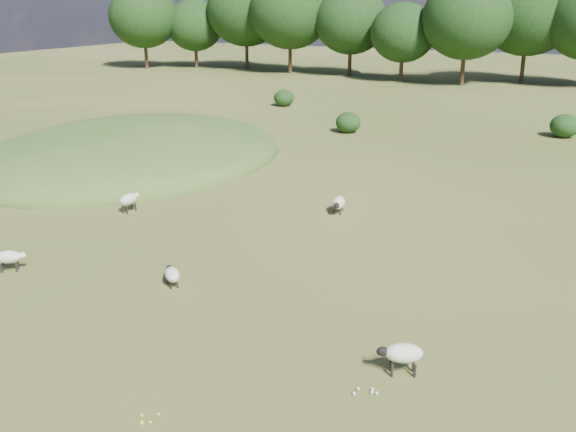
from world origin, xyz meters
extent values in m
plane|color=#3E4D18|center=(0.00, 20.00, 0.00)|extent=(160.00, 160.00, 0.00)
ellipsoid|color=#33561E|center=(-12.00, 12.00, 0.00)|extent=(16.00, 20.00, 4.00)
cylinder|color=black|center=(-42.96, 52.57, 1.89)|extent=(0.44, 0.44, 3.77)
ellipsoid|color=black|center=(-42.96, 52.57, 6.50)|extent=(8.81, 8.81, 7.93)
cylinder|color=black|center=(-37.62, 56.23, 1.56)|extent=(0.44, 0.44, 3.12)
ellipsoid|color=black|center=(-37.62, 56.23, 5.38)|extent=(7.28, 7.28, 6.55)
cylinder|color=black|center=(-30.54, 57.35, 2.11)|extent=(0.44, 0.44, 4.21)
ellipsoid|color=black|center=(-30.54, 57.35, 7.25)|extent=(9.83, 9.83, 8.84)
cylinder|color=black|center=(-23.43, 55.54, 2.09)|extent=(0.44, 0.44, 4.18)
ellipsoid|color=black|center=(-23.43, 55.54, 7.20)|extent=(9.75, 9.75, 8.78)
cylinder|color=black|center=(-15.94, 56.24, 1.80)|extent=(0.44, 0.44, 3.61)
ellipsoid|color=black|center=(-15.94, 56.24, 6.21)|extent=(8.41, 8.41, 7.57)
cylinder|color=black|center=(-8.82, 53.43, 1.51)|extent=(0.44, 0.44, 3.02)
ellipsoid|color=black|center=(-8.82, 53.43, 5.20)|extent=(7.04, 7.04, 6.34)
cylinder|color=black|center=(-2.08, 52.98, 1.95)|extent=(0.44, 0.44, 3.90)
ellipsoid|color=black|center=(-2.08, 52.98, 6.71)|extent=(9.09, 9.09, 8.18)
cylinder|color=black|center=(3.25, 57.90, 2.11)|extent=(0.44, 0.44, 4.22)
ellipsoid|color=black|center=(3.25, 57.90, 7.27)|extent=(9.85, 9.85, 8.86)
ellipsoid|color=black|center=(-3.58, 24.30, 0.69)|extent=(1.69, 1.69, 1.38)
ellipsoid|color=black|center=(9.69, 29.10, 0.76)|extent=(1.86, 1.86, 1.52)
ellipsoid|color=black|center=(-12.61, 32.49, 0.70)|extent=(1.70, 1.70, 1.39)
ellipsoid|color=beige|center=(-5.63, 4.11, 0.57)|extent=(0.52, 0.93, 0.47)
ellipsoid|color=silver|center=(-5.61, 4.60, 0.60)|extent=(0.23, 0.31, 0.24)
cylinder|color=black|center=(-5.73, 4.38, 0.17)|extent=(0.07, 0.07, 0.33)
cylinder|color=black|center=(-5.50, 4.37, 0.17)|extent=(0.07, 0.07, 0.33)
cylinder|color=black|center=(-5.75, 3.85, 0.17)|extent=(0.07, 0.07, 0.33)
cylinder|color=black|center=(-5.52, 3.84, 0.17)|extent=(0.07, 0.07, 0.33)
ellipsoid|color=beige|center=(2.40, 8.00, 0.45)|extent=(0.75, 1.10, 0.52)
ellipsoid|color=black|center=(2.53, 7.47, 0.48)|extent=(0.31, 0.37, 0.26)
cylinder|color=black|center=(2.59, 7.74, 0.09)|extent=(0.07, 0.07, 0.19)
cylinder|color=black|center=(2.35, 7.68, 0.09)|extent=(0.07, 0.07, 0.19)
cylinder|color=black|center=(2.46, 8.31, 0.09)|extent=(0.07, 0.07, 0.19)
cylinder|color=black|center=(2.21, 8.25, 0.09)|extent=(0.07, 0.07, 0.19)
ellipsoid|color=beige|center=(-5.07, -2.65, 0.51)|extent=(0.93, 0.83, 0.42)
ellipsoid|color=silver|center=(-4.70, -2.40, 0.54)|extent=(0.34, 0.32, 0.21)
cylinder|color=black|center=(-4.93, -2.43, 0.15)|extent=(0.06, 0.06, 0.30)
cylinder|color=black|center=(-4.81, -2.60, 0.15)|extent=(0.06, 0.06, 0.30)
cylinder|color=black|center=(-5.33, -2.70, 0.15)|extent=(0.06, 0.06, 0.30)
cylinder|color=black|center=(-5.21, -2.87, 0.15)|extent=(0.06, 0.06, 0.30)
ellipsoid|color=beige|center=(8.50, -2.82, 0.58)|extent=(1.06, 0.84, 0.48)
ellipsoid|color=black|center=(8.04, -3.03, 0.61)|extent=(0.37, 0.33, 0.24)
cylinder|color=black|center=(8.31, -3.04, 0.17)|extent=(0.07, 0.07, 0.34)
cylinder|color=black|center=(8.21, -2.82, 0.17)|extent=(0.07, 0.07, 0.34)
cylinder|color=black|center=(8.80, -2.81, 0.17)|extent=(0.07, 0.07, 0.34)
cylinder|color=black|center=(8.70, -2.60, 0.17)|extent=(0.07, 0.07, 0.34)
ellipsoid|color=beige|center=(0.47, -1.15, 0.37)|extent=(0.93, 0.90, 0.43)
ellipsoid|color=black|center=(0.14, -0.84, 0.40)|extent=(0.34, 0.34, 0.22)
cylinder|color=black|center=(0.22, -1.06, 0.08)|extent=(0.06, 0.06, 0.16)
cylinder|color=black|center=(0.36, -0.90, 0.08)|extent=(0.06, 0.06, 0.16)
cylinder|color=black|center=(0.59, -1.39, 0.08)|extent=(0.06, 0.06, 0.16)
cylinder|color=black|center=(0.73, -1.23, 0.08)|extent=(0.06, 0.06, 0.16)
camera|label=1|loc=(12.04, -16.12, 8.63)|focal=40.00mm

